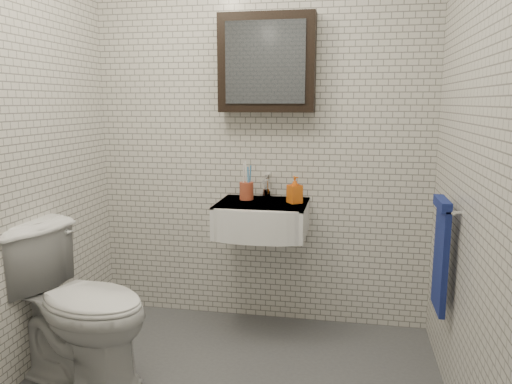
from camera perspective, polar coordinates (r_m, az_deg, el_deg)
room_shell at (r=2.28m, az=-3.94°, el=10.31°), size 2.22×2.02×2.51m
washbasin at (r=3.07m, az=0.59°, el=-3.07°), size 0.55×0.50×0.20m
faucet at (r=3.23m, az=1.21°, el=0.51°), size 0.06×0.20×0.15m
mirror_cabinet at (r=3.19m, az=1.25°, el=14.50°), size 0.60×0.15×0.60m
towel_rail at (r=2.70m, az=20.41°, el=-6.27°), size 0.09×0.30×0.58m
toothbrush_cup at (r=3.17m, az=-1.09°, el=0.23°), size 0.11×0.11×0.24m
soap_bottle at (r=3.07m, az=4.45°, el=0.27°), size 0.11×0.11×0.17m
toilet at (r=2.83m, az=-19.72°, el=-12.06°), size 0.91×0.67×0.84m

